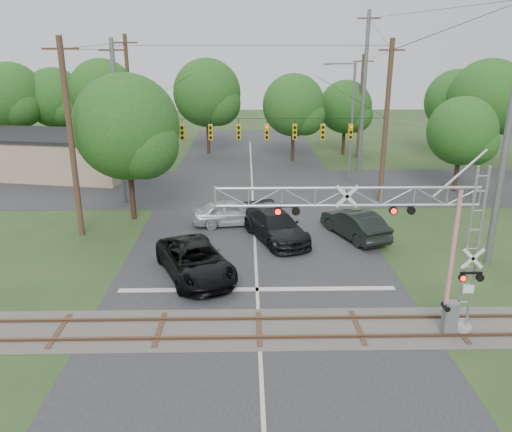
{
  "coord_description": "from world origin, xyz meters",
  "views": [
    {
      "loc": [
        -0.47,
        -15.6,
        10.7
      ],
      "look_at": [
        -0.01,
        7.5,
        3.0
      ],
      "focal_mm": 35.0,
      "sensor_mm": 36.0,
      "label": 1
    }
  ],
  "objects_px": {
    "crossing_gantry": "(396,234)",
    "commercial_building": "(50,154)",
    "sedan_silver": "(231,212)",
    "streetlight": "(350,116)",
    "pickup_black": "(195,260)",
    "car_dark": "(276,226)",
    "traffic_signal_span": "(265,125)"
  },
  "relations": [
    {
      "from": "crossing_gantry",
      "to": "sedan_silver",
      "type": "bearing_deg",
      "value": 116.57
    },
    {
      "from": "crossing_gantry",
      "to": "car_dark",
      "type": "xyz_separation_m",
      "value": [
        -3.84,
        10.4,
        -3.34
      ]
    },
    {
      "from": "crossing_gantry",
      "to": "pickup_black",
      "type": "height_order",
      "value": "crossing_gantry"
    },
    {
      "from": "traffic_signal_span",
      "to": "car_dark",
      "type": "relative_size",
      "value": 3.31
    },
    {
      "from": "traffic_signal_span",
      "to": "commercial_building",
      "type": "height_order",
      "value": "traffic_signal_span"
    },
    {
      "from": "pickup_black",
      "to": "sedan_silver",
      "type": "distance_m",
      "value": 7.86
    },
    {
      "from": "pickup_black",
      "to": "car_dark",
      "type": "height_order",
      "value": "car_dark"
    },
    {
      "from": "car_dark",
      "to": "pickup_black",
      "type": "bearing_deg",
      "value": -151.88
    },
    {
      "from": "traffic_signal_span",
      "to": "car_dark",
      "type": "distance_m",
      "value": 9.29
    },
    {
      "from": "traffic_signal_span",
      "to": "streetlight",
      "type": "bearing_deg",
      "value": 38.62
    },
    {
      "from": "sedan_silver",
      "to": "commercial_building",
      "type": "xyz_separation_m",
      "value": [
        -16.62,
        14.22,
        1.01
      ]
    },
    {
      "from": "commercial_building",
      "to": "streetlight",
      "type": "height_order",
      "value": "streetlight"
    },
    {
      "from": "pickup_black",
      "to": "streetlight",
      "type": "height_order",
      "value": "streetlight"
    },
    {
      "from": "car_dark",
      "to": "streetlight",
      "type": "xyz_separation_m",
      "value": [
        6.85,
        13.74,
        4.69
      ]
    },
    {
      "from": "sedan_silver",
      "to": "commercial_building",
      "type": "bearing_deg",
      "value": 41.39
    },
    {
      "from": "crossing_gantry",
      "to": "commercial_building",
      "type": "xyz_separation_m",
      "value": [
        -23.19,
        27.36,
        -2.35
      ]
    },
    {
      "from": "crossing_gantry",
      "to": "sedan_silver",
      "type": "height_order",
      "value": "crossing_gantry"
    },
    {
      "from": "sedan_silver",
      "to": "streetlight",
      "type": "bearing_deg",
      "value": -49.14
    },
    {
      "from": "traffic_signal_span",
      "to": "commercial_building",
      "type": "distance_m",
      "value": 21.33
    },
    {
      "from": "traffic_signal_span",
      "to": "pickup_black",
      "type": "xyz_separation_m",
      "value": [
        -3.88,
        -12.92,
        -4.77
      ]
    },
    {
      "from": "traffic_signal_span",
      "to": "streetlight",
      "type": "distance_m",
      "value": 9.26
    },
    {
      "from": "pickup_black",
      "to": "car_dark",
      "type": "relative_size",
      "value": 1.04
    },
    {
      "from": "car_dark",
      "to": "traffic_signal_span",
      "type": "bearing_deg",
      "value": 71.63
    },
    {
      "from": "pickup_black",
      "to": "commercial_building",
      "type": "bearing_deg",
      "value": 101.97
    },
    {
      "from": "pickup_black",
      "to": "streetlight",
      "type": "relative_size",
      "value": 0.61
    },
    {
      "from": "car_dark",
      "to": "streetlight",
      "type": "bearing_deg",
      "value": 42.35
    },
    {
      "from": "commercial_building",
      "to": "sedan_silver",
      "type": "bearing_deg",
      "value": -29.2
    },
    {
      "from": "traffic_signal_span",
      "to": "sedan_silver",
      "type": "bearing_deg",
      "value": -114.23
    },
    {
      "from": "sedan_silver",
      "to": "pickup_black",
      "type": "bearing_deg",
      "value": 160.66
    },
    {
      "from": "crossing_gantry",
      "to": "commercial_building",
      "type": "bearing_deg",
      "value": 130.29
    },
    {
      "from": "commercial_building",
      "to": "car_dark",
      "type": "bearing_deg",
      "value": -29.89
    },
    {
      "from": "pickup_black",
      "to": "sedan_silver",
      "type": "height_order",
      "value": "pickup_black"
    }
  ]
}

